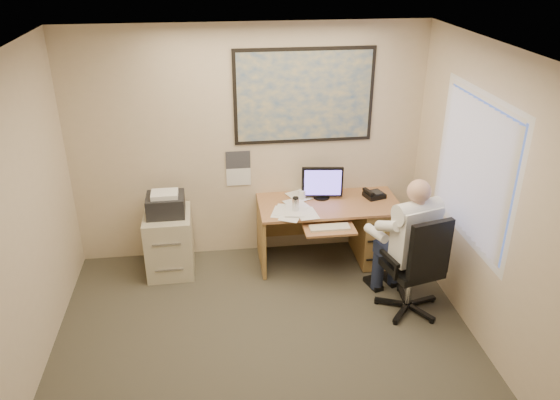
{
  "coord_description": "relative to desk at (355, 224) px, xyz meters",
  "views": [
    {
      "loc": [
        -0.39,
        -3.58,
        3.46
      ],
      "look_at": [
        0.24,
        1.3,
        1.1
      ],
      "focal_mm": 35.0,
      "sensor_mm": 36.0,
      "label": 1
    }
  ],
  "objects": [
    {
      "name": "room_shell",
      "position": [
        -1.2,
        -1.9,
        0.91
      ],
      "size": [
        4.0,
        4.5,
        2.7
      ],
      "color": "#3D3A2F",
      "rests_on": "ground"
    },
    {
      "name": "desk",
      "position": [
        0.0,
        0.0,
        0.0
      ],
      "size": [
        1.6,
        0.97,
        1.13
      ],
      "color": "#AB7549",
      "rests_on": "ground"
    },
    {
      "name": "world_map",
      "position": [
        -0.58,
        0.33,
        1.46
      ],
      "size": [
        1.56,
        0.03,
        1.06
      ],
      "primitive_type": "cube",
      "color": "#1E4C93",
      "rests_on": "room_shell"
    },
    {
      "name": "wall_calendar",
      "position": [
        -1.33,
        0.34,
        0.64
      ],
      "size": [
        0.28,
        0.01,
        0.42
      ],
      "primitive_type": "cube",
      "color": "white",
      "rests_on": "room_shell"
    },
    {
      "name": "window_blinds",
      "position": [
        0.77,
        -1.1,
        1.11
      ],
      "size": [
        0.06,
        1.4,
        1.3
      ],
      "primitive_type": null,
      "color": "beige",
      "rests_on": "room_shell"
    },
    {
      "name": "filing_cabinet",
      "position": [
        -2.16,
        0.0,
        -0.02
      ],
      "size": [
        0.52,
        0.62,
        0.99
      ],
      "rotation": [
        0.0,
        0.0,
        0.01
      ],
      "color": "beige",
      "rests_on": "ground"
    },
    {
      "name": "office_chair",
      "position": [
        0.29,
        -1.11,
        -0.11
      ],
      "size": [
        0.81,
        0.81,
        1.12
      ],
      "rotation": [
        0.0,
        0.0,
        0.24
      ],
      "color": "black",
      "rests_on": "ground"
    },
    {
      "name": "person",
      "position": [
        0.3,
        -1.03,
        0.28
      ],
      "size": [
        0.82,
        0.99,
        1.43
      ],
      "primitive_type": null,
      "rotation": [
        0.0,
        0.0,
        0.28
      ],
      "color": "white",
      "rests_on": "office_chair"
    }
  ]
}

